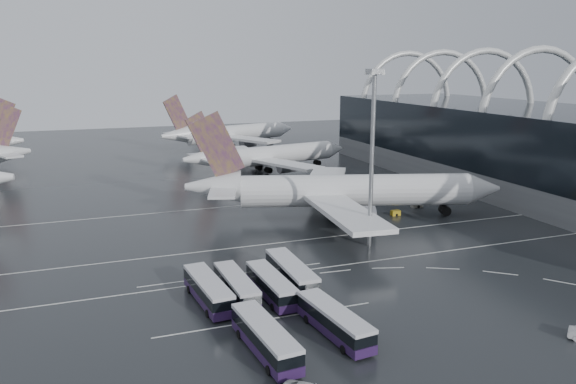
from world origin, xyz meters
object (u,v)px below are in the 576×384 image
object	(u,v)px
airliner_gate_c	(229,134)
gse_cart_belly_b	(417,204)
bus_row_near_d	(291,273)
floodlight_mast	(373,137)
airliner_gate_b	(266,156)
airliner_main	(339,191)
bus_row_near_c	(271,285)
bus_row_far_c	(335,321)
bus_row_near_a	(208,290)
gse_cart_belly_e	(359,201)
bus_row_near_b	(236,286)
bus_row_far_a	(265,337)
gse_cart_belly_a	(395,213)

from	to	relation	value
airliner_gate_c	gse_cart_belly_b	world-z (taller)	airliner_gate_c
bus_row_near_d	floodlight_mast	world-z (taller)	floodlight_mast
airliner_gate_b	airliner_gate_c	world-z (taller)	airliner_gate_c
airliner_main	airliner_gate_b	world-z (taller)	airliner_main
bus_row_near_c	airliner_gate_c	bearing A→B (deg)	-14.45
bus_row_far_c	airliner_main	bearing A→B (deg)	-32.32
bus_row_near_a	bus_row_near_d	distance (m)	12.31
airliner_gate_c	bus_row_near_d	bearing A→B (deg)	-119.12
gse_cart_belly_e	bus_row_near_d	bearing A→B (deg)	-128.30
bus_row_near_b	bus_row_near_d	xyz separation A→B (m)	(8.38, 1.37, 0.17)
airliner_main	floodlight_mast	xyz separation A→B (m)	(-3.02, -18.42, 13.32)
bus_row_far_a	gse_cart_belly_e	world-z (taller)	bus_row_far_a
airliner_gate_c	gse_cart_belly_b	size ratio (longest dim) A/B	23.21
floodlight_mast	airliner_gate_b	bearing A→B (deg)	86.19
bus_row_near_b	bus_row_near_d	bearing A→B (deg)	-82.36
bus_row_near_b	bus_row_far_c	distance (m)	16.14
floodlight_mast	gse_cart_belly_b	distance (m)	35.21
airliner_gate_b	bus_row_near_a	size ratio (longest dim) A/B	3.93
airliner_gate_b	floodlight_mast	size ratio (longest dim) A/B	1.77
bus_row_near_a	gse_cart_belly_b	world-z (taller)	bus_row_near_a
bus_row_near_a	floodlight_mast	world-z (taller)	floodlight_mast
bus_row_near_c	bus_row_near_d	xyz separation A→B (m)	(3.89, 2.67, 0.16)
airliner_gate_c	bus_row_near_b	size ratio (longest dim) A/B	4.40
bus_row_near_c	bus_row_far_c	xyz separation A→B (m)	(3.34, -12.81, 0.03)
bus_row_far_a	gse_cart_belly_a	xyz separation A→B (m)	(42.92, 44.51, -1.28)
airliner_gate_c	gse_cart_belly_b	distance (m)	102.64
bus_row_far_c	floodlight_mast	bearing A→B (deg)	-41.46
bus_row_far_a	gse_cart_belly_e	size ratio (longest dim) A/B	6.04
airliner_main	floodlight_mast	world-z (taller)	floodlight_mast
bus_row_near_d	gse_cart_belly_a	size ratio (longest dim) A/B	7.30
floodlight_mast	bus_row_near_d	bearing A→B (deg)	-147.30
gse_cart_belly_e	bus_row_far_c	bearing A→B (deg)	-119.98
gse_cart_belly_b	gse_cart_belly_e	distance (m)	12.70
airliner_gate_c	gse_cart_belly_a	world-z (taller)	airliner_gate_c
bus_row_near_d	gse_cart_belly_b	distance (m)	52.53
bus_row_near_c	bus_row_far_a	world-z (taller)	bus_row_far_a
airliner_main	bus_row_near_d	world-z (taller)	airliner_main
gse_cart_belly_a	gse_cart_belly_e	size ratio (longest dim) A/B	0.85
airliner_gate_c	gse_cart_belly_a	size ratio (longest dim) A/B	29.30
airliner_gate_b	gse_cart_belly_a	distance (m)	56.02
bus_row_near_b	gse_cart_belly_b	world-z (taller)	bus_row_near_b
bus_row_near_d	bus_row_far_c	bearing A→B (deg)	178.28
bus_row_near_b	floodlight_mast	xyz separation A→B (m)	(27.30, 13.51, 17.06)
bus_row_near_c	floodlight_mast	bearing A→B (deg)	-59.18
airliner_gate_c	bus_row_far_c	size ratio (longest dim) A/B	4.24
airliner_main	bus_row_near_a	world-z (taller)	airliner_main
floodlight_mast	gse_cart_belly_a	xyz separation A→B (m)	(14.70, 15.78, -18.25)
bus_row_near_c	bus_row_near_a	bearing A→B (deg)	79.85
airliner_gate_b	gse_cart_belly_a	world-z (taller)	airliner_gate_b
airliner_gate_c	bus_row_far_c	distance (m)	151.28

